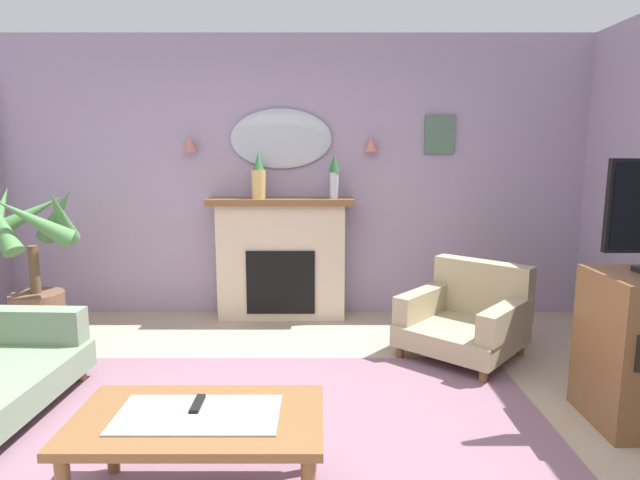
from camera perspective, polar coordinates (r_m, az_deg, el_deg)
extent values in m
cube|color=tan|center=(2.93, -5.45, -24.28)|extent=(6.59, 6.25, 0.10)
cube|color=#9E8CA8|center=(5.11, -2.92, 6.79)|extent=(6.59, 0.10, 2.67)
cube|color=#7F5B6B|center=(3.07, -5.10, -21.34)|extent=(3.20, 2.40, 0.01)
cube|color=beige|center=(5.01, -4.33, -2.36)|extent=(1.20, 0.28, 1.10)
cube|color=black|center=(4.95, -4.39, -4.52)|extent=(0.64, 0.12, 0.60)
cube|color=brown|center=(4.91, -4.43, 4.23)|extent=(1.36, 0.36, 0.06)
cylinder|color=tan|center=(4.89, -6.82, 6.06)|extent=(0.13, 0.13, 0.26)
cone|color=#38753D|center=(4.89, -6.87, 8.51)|extent=(0.10, 0.10, 0.16)
cylinder|color=silver|center=(4.86, 1.45, 6.00)|extent=(0.08, 0.08, 0.24)
cone|color=#2D6633|center=(4.86, 1.46, 8.37)|extent=(0.10, 0.10, 0.16)
ellipsoid|color=#B2BCC6|center=(5.04, -4.39, 10.97)|extent=(0.96, 0.06, 0.56)
cone|color=#D17066|center=(5.12, -14.10, 10.13)|extent=(0.14, 0.14, 0.14)
cone|color=#D17066|center=(5.00, 5.51, 10.39)|extent=(0.14, 0.14, 0.14)
cube|color=#4C6B56|center=(5.16, 12.80, 11.18)|extent=(0.28, 0.03, 0.36)
cube|color=brown|center=(2.49, -13.26, -18.55)|extent=(1.10, 0.60, 0.04)
cube|color=#8C9E99|center=(2.48, -13.28, -18.06)|extent=(0.72, 0.36, 0.01)
cylinder|color=brown|center=(2.93, -21.89, -19.30)|extent=(0.06, 0.06, 0.40)
cylinder|color=brown|center=(2.75, -1.14, -20.65)|extent=(0.06, 0.06, 0.40)
cube|color=black|center=(2.54, -13.33, -17.09)|extent=(0.04, 0.16, 0.02)
cube|color=gray|center=(4.17, -29.22, -8.15)|extent=(0.76, 0.19, 0.24)
cylinder|color=brown|center=(4.12, -24.75, -13.21)|extent=(0.07, 0.07, 0.10)
cube|color=tan|center=(4.28, 15.07, -9.90)|extent=(1.13, 1.13, 0.16)
cube|color=tan|center=(4.49, 17.17, -5.02)|extent=(0.71, 0.65, 0.45)
cube|color=tan|center=(4.38, 11.17, -6.71)|extent=(0.58, 0.63, 0.22)
cube|color=tan|center=(4.10, 19.49, -8.22)|extent=(0.58, 0.63, 0.22)
cylinder|color=brown|center=(4.20, 8.64, -11.94)|extent=(0.06, 0.06, 0.10)
cylinder|color=brown|center=(3.91, 17.30, -13.97)|extent=(0.06, 0.06, 0.10)
cylinder|color=brown|center=(4.76, 13.13, -9.50)|extent=(0.06, 0.06, 0.10)
cylinder|color=brown|center=(4.50, 20.91, -11.01)|extent=(0.06, 0.06, 0.10)
cylinder|color=brown|center=(5.18, -28.51, -7.19)|extent=(0.44, 0.44, 0.39)
cylinder|color=brown|center=(5.09, -28.86, -2.87)|extent=(0.08, 0.08, 0.41)
cone|color=#4C8447|center=(4.95, -26.56, 2.33)|extent=(0.26, 0.58, 0.55)
cone|color=#4C8447|center=(5.14, -26.85, 2.54)|extent=(0.55, 0.44, 0.56)
cone|color=#4C8447|center=(5.27, -29.32, 2.49)|extent=(0.63, 0.45, 0.43)
cone|color=#4C8447|center=(4.78, -28.97, 1.92)|extent=(0.59, 0.48, 0.49)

